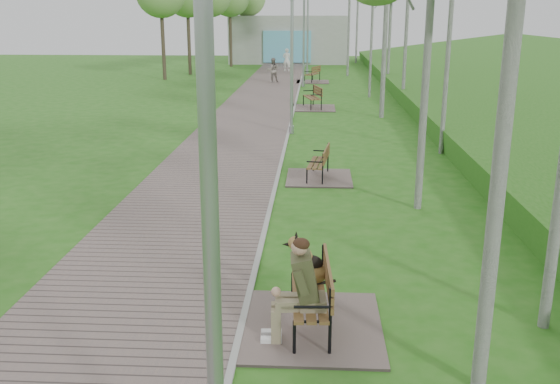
{
  "coord_description": "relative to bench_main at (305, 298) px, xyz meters",
  "views": [
    {
      "loc": [
        1.0,
        -5.09,
        4.28
      ],
      "look_at": [
        0.38,
        5.57,
        1.19
      ],
      "focal_mm": 40.0,
      "sensor_mm": 36.0,
      "label": 1
    }
  ],
  "objects": [
    {
      "name": "walkway",
      "position": [
        -2.65,
        18.71,
        -0.46
      ],
      "size": [
        3.5,
        67.0,
        0.04
      ],
      "primitive_type": "cube",
      "color": "#715F5B",
      "rests_on": "ground"
    },
    {
      "name": "bench_third",
      "position": [
        -0.07,
        20.9,
        -0.24
      ],
      "size": [
        2.04,
        2.27,
        1.25
      ],
      "color": "#715F5B",
      "rests_on": "ground"
    },
    {
      "name": "lamp_post_near",
      "position": [
        -0.64,
        -3.69,
        2.11
      ],
      "size": [
        0.21,
        0.21,
        5.55
      ],
      "color": "#9A9CA1",
      "rests_on": "ground"
    },
    {
      "name": "bench_second",
      "position": [
        0.18,
        8.26,
        -0.29
      ],
      "size": [
        1.73,
        1.92,
        1.06
      ],
      "color": "#715F5B",
      "rests_on": "ground"
    },
    {
      "name": "building_north",
      "position": [
        -2.4,
        48.18,
        1.51
      ],
      "size": [
        10.0,
        5.2,
        4.0
      ],
      "color": "#9E9E99",
      "rests_on": "ground"
    },
    {
      "name": "lamp_post_third",
      "position": [
        -0.68,
        29.66,
        2.04
      ],
      "size": [
        0.21,
        0.21,
        5.4
      ],
      "color": "#9A9CA1",
      "rests_on": "ground"
    },
    {
      "name": "lamp_post_second",
      "position": [
        -0.78,
        14.65,
        1.81
      ],
      "size": [
        0.19,
        0.19,
        4.91
      ],
      "color": "#9A9CA1",
      "rests_on": "ground"
    },
    {
      "name": "bench_far",
      "position": [
        -0.16,
        32.19,
        -0.25
      ],
      "size": [
        2.04,
        2.26,
        1.25
      ],
      "color": "#715F5B",
      "rests_on": "ground"
    },
    {
      "name": "bench_main",
      "position": [
        0.0,
        0.0,
        0.0
      ],
      "size": [
        1.95,
        2.17,
        1.7
      ],
      "color": "#715F5B",
      "rests_on": "ground"
    },
    {
      "name": "pedestrian_far",
      "position": [
        -2.65,
        31.86,
        0.28
      ],
      "size": [
        0.86,
        0.74,
        1.53
      ],
      "primitive_type": "imported",
      "rotation": [
        0.0,
        0.0,
        3.39
      ],
      "color": "gray",
      "rests_on": "ground"
    },
    {
      "name": "kerb",
      "position": [
        -0.9,
        18.71,
        -0.46
      ],
      "size": [
        0.1,
        67.0,
        0.05
      ],
      "primitive_type": "cube",
      "color": "#999993",
      "rests_on": "ground"
    },
    {
      "name": "lamp_post_far",
      "position": [
        -0.57,
        37.95,
        2.18
      ],
      "size": [
        0.22,
        0.22,
        5.7
      ],
      "color": "#9A9CA1",
      "rests_on": "ground"
    },
    {
      "name": "pedestrian_near",
      "position": [
        -2.13,
        39.45,
        0.37
      ],
      "size": [
        0.66,
        0.47,
        1.7
      ],
      "primitive_type": "imported",
      "rotation": [
        0.0,
        0.0,
        3.04
      ],
      "color": "white",
      "rests_on": "ground"
    }
  ]
}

